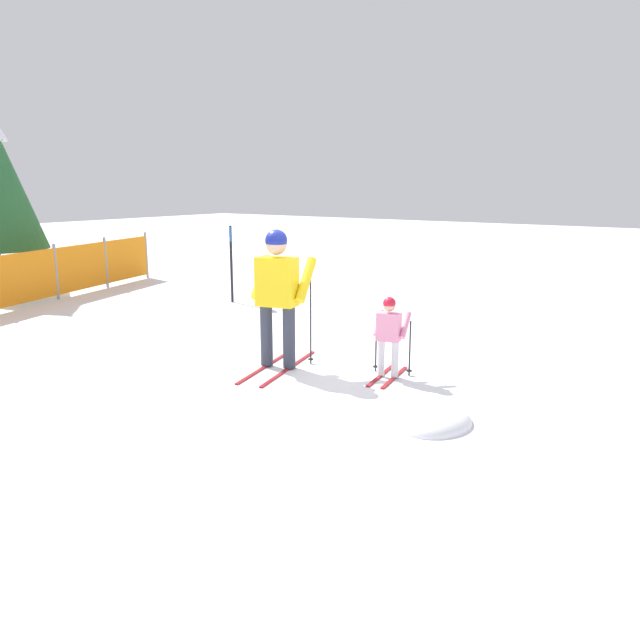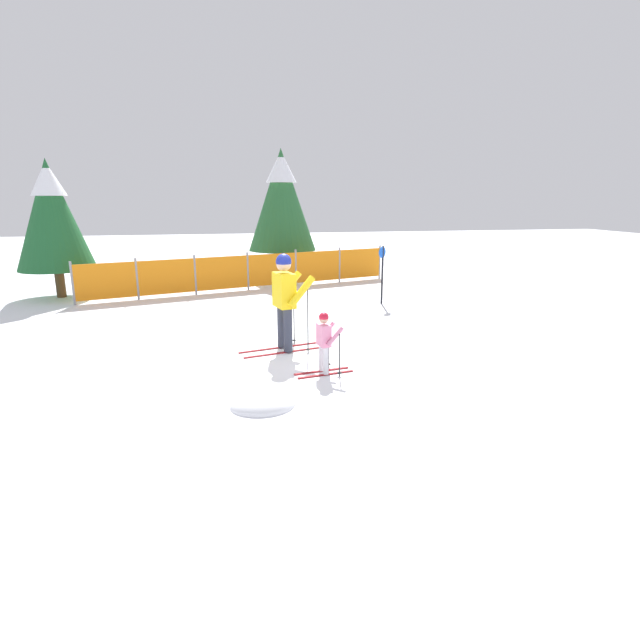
{
  "view_description": "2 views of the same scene",
  "coord_description": "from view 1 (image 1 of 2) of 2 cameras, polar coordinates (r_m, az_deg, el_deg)",
  "views": [
    {
      "loc": [
        -6.07,
        -4.5,
        2.29
      ],
      "look_at": [
        -0.26,
        -0.44,
        0.73
      ],
      "focal_mm": 35.0,
      "sensor_mm": 36.0,
      "label": 1
    },
    {
      "loc": [
        -1.2,
        -8.3,
        2.7
      ],
      "look_at": [
        0.36,
        -0.4,
        0.7
      ],
      "focal_mm": 28.0,
      "sensor_mm": 36.0,
      "label": 2
    }
  ],
  "objects": [
    {
      "name": "ground_plane",
      "position": [
        7.89,
        -1.52,
        -4.46
      ],
      "size": [
        60.0,
        60.0,
        0.0
      ],
      "primitive_type": "plane",
      "color": "white"
    },
    {
      "name": "skier_adult",
      "position": [
        7.74,
        -3.89,
        3.07
      ],
      "size": [
        1.68,
        0.84,
        1.74
      ],
      "rotation": [
        0.0,
        0.0,
        0.25
      ],
      "color": "maroon",
      "rests_on": "ground_plane"
    },
    {
      "name": "snow_mound",
      "position": [
        6.26,
        10.23,
        -9.27
      ],
      "size": [
        0.87,
        0.74,
        0.35
      ],
      "primitive_type": "ellipsoid",
      "color": "white",
      "rests_on": "ground_plane"
    },
    {
      "name": "trail_marker",
      "position": [
        12.25,
        -8.13,
        5.85
      ],
      "size": [
        0.23,
        0.19,
        1.49
      ],
      "color": "black",
      "rests_on": "ground_plane"
    },
    {
      "name": "skier_child",
      "position": [
        7.46,
        6.33,
        -1.04
      ],
      "size": [
        0.95,
        0.49,
        0.98
      ],
      "rotation": [
        0.0,
        0.0,
        0.18
      ],
      "color": "maroon",
      "rests_on": "ground_plane"
    }
  ]
}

